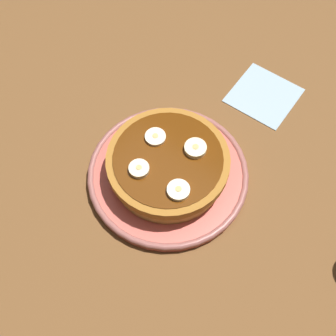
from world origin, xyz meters
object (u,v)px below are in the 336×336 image
at_px(plate, 168,174).
at_px(banana_slice_1, 155,137).
at_px(banana_slice_3, 178,190).
at_px(napkin, 264,95).
at_px(banana_slice_0, 195,148).
at_px(pancake_stack, 169,165).
at_px(banana_slice_2, 139,169).

height_order(plate, banana_slice_1, banana_slice_1).
bearing_deg(banana_slice_1, banana_slice_3, -123.02).
bearing_deg(napkin, banana_slice_1, 160.57).
xyz_separation_m(plate, banana_slice_0, (0.04, -0.02, 0.06)).
height_order(pancake_stack, napkin, pancake_stack).
bearing_deg(pancake_stack, banana_slice_1, 66.88).
xyz_separation_m(banana_slice_1, banana_slice_3, (-0.05, -0.08, 0.00)).
bearing_deg(banana_slice_0, napkin, -4.38).
relative_size(plate, banana_slice_2, 8.36).
bearing_deg(banana_slice_3, plate, 51.39).
bearing_deg(banana_slice_3, pancake_stack, 50.07).
relative_size(plate, banana_slice_1, 7.95).
xyz_separation_m(banana_slice_0, banana_slice_3, (-0.07, -0.02, -0.00)).
relative_size(pancake_stack, napkin, 1.74).
bearing_deg(plate, banana_slice_3, -128.61).
relative_size(pancake_stack, banana_slice_2, 6.18).
bearing_deg(banana_slice_3, napkin, 1.08).
height_order(plate, banana_slice_3, banana_slice_3).
bearing_deg(plate, napkin, -9.66).
xyz_separation_m(pancake_stack, banana_slice_1, (0.02, 0.04, 0.02)).
height_order(banana_slice_0, banana_slice_1, banana_slice_0).
bearing_deg(banana_slice_2, banana_slice_3, -84.77).
bearing_deg(banana_slice_2, pancake_stack, -27.37).
distance_m(banana_slice_0, banana_slice_3, 0.08).
bearing_deg(banana_slice_3, banana_slice_1, 56.98).
bearing_deg(napkin, plate, 170.34).
bearing_deg(banana_slice_0, plate, 145.47).
xyz_separation_m(banana_slice_0, napkin, (0.20, -0.02, -0.06)).
height_order(pancake_stack, banana_slice_3, banana_slice_3).
bearing_deg(pancake_stack, napkin, -9.58).
height_order(plate, banana_slice_2, banana_slice_2).
relative_size(plate, banana_slice_0, 7.56).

